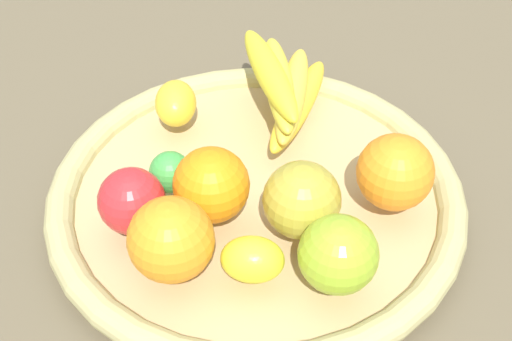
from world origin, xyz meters
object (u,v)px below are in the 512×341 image
(apple_2, at_px, (132,201))
(apple_1, at_px, (338,255))
(apple_0, at_px, (302,200))
(orange_2, at_px, (211,185))
(lemon_1, at_px, (253,259))
(lemon_0, at_px, (176,103))
(orange_1, at_px, (171,240))
(orange_0, at_px, (395,172))
(banana_bunch, at_px, (284,89))
(lime_0, at_px, (170,172))

(apple_2, bearing_deg, apple_1, -0.48)
(apple_0, height_order, orange_2, same)
(lemon_1, xyz_separation_m, apple_2, (-0.13, 0.02, 0.01))
(lemon_1, relative_size, apple_2, 0.89)
(apple_0, relative_size, lemon_0, 1.20)
(lemon_1, xyz_separation_m, orange_1, (-0.07, -0.02, 0.02))
(apple_0, bearing_deg, apple_2, -161.74)
(apple_1, bearing_deg, orange_0, 77.68)
(banana_bunch, height_order, apple_2, banana_bunch)
(orange_0, relative_size, lemon_1, 1.32)
(lemon_1, bearing_deg, apple_1, 14.50)
(orange_1, distance_m, apple_1, 0.15)
(lemon_1, distance_m, apple_2, 0.13)
(orange_0, bearing_deg, lemon_1, -125.78)
(banana_bunch, bearing_deg, lemon_0, -156.25)
(orange_0, bearing_deg, orange_1, -137.78)
(lime_0, bearing_deg, banana_bunch, 65.01)
(lemon_1, xyz_separation_m, apple_1, (0.08, 0.02, 0.02))
(apple_2, bearing_deg, lemon_0, 99.80)
(orange_2, bearing_deg, apple_1, -17.27)
(apple_0, bearing_deg, lemon_0, 148.12)
(apple_0, relative_size, orange_0, 0.98)
(lemon_1, height_order, orange_2, orange_2)
(lemon_0, height_order, orange_2, orange_2)
(banana_bunch, height_order, orange_2, orange_2)
(lemon_0, distance_m, lemon_1, 0.25)
(banana_bunch, bearing_deg, apple_1, -61.01)
(orange_0, relative_size, banana_bunch, 0.43)
(lemon_0, bearing_deg, lime_0, -68.74)
(orange_0, relative_size, lemon_0, 1.23)
(banana_bunch, height_order, orange_1, orange_1)
(lime_0, distance_m, apple_1, 0.21)
(apple_1, xyz_separation_m, apple_2, (-0.21, 0.00, -0.00))
(apple_0, relative_size, apple_2, 1.15)
(apple_0, height_order, apple_1, apple_0)
(lemon_0, height_order, apple_1, apple_1)
(lemon_1, bearing_deg, orange_2, 136.15)
(orange_0, distance_m, apple_1, 0.12)
(orange_2, xyz_separation_m, apple_2, (-0.07, -0.04, -0.00))
(lime_0, height_order, orange_1, orange_1)
(lime_0, relative_size, banana_bunch, 0.24)
(apple_1, relative_size, apple_2, 1.11)
(orange_1, bearing_deg, apple_1, 13.94)
(apple_0, distance_m, lemon_0, 0.22)
(orange_0, bearing_deg, banana_bunch, 146.49)
(orange_0, xyz_separation_m, lime_0, (-0.22, -0.06, -0.02))
(orange_0, height_order, lime_0, orange_0)
(apple_0, xyz_separation_m, banana_bunch, (-0.07, 0.17, -0.00))
(apple_1, bearing_deg, orange_2, 162.73)
(orange_2, height_order, orange_1, orange_1)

